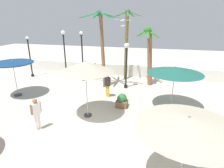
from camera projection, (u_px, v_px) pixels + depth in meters
ground_plane at (94, 136)px, 8.75m from camera, size 56.00×56.00×0.00m
boundary_wall at (128, 71)px, 17.57m from camera, size 25.20×0.30×1.09m
patio_umbrella_0 at (13, 65)px, 12.61m from camera, size 2.69×2.69×2.51m
patio_umbrella_1 at (175, 70)px, 10.72m from camera, size 3.18×3.18×2.64m
patio_umbrella_2 at (86, 67)px, 9.61m from camera, size 2.88×2.88×3.16m
patio_umbrella_3 at (188, 123)px, 5.27m from camera, size 3.08×3.08×2.66m
palm_tree_0 at (127, 38)px, 15.89m from camera, size 2.42×2.46×5.92m
palm_tree_1 at (101, 39)px, 13.83m from camera, size 3.08×3.08×5.76m
palm_tree_2 at (149, 50)px, 14.60m from camera, size 1.98×1.98×4.65m
lamp_post_0 at (82, 55)px, 15.83m from camera, size 0.30×0.30×4.22m
lamp_post_1 at (64, 49)px, 16.88m from camera, size 0.38×0.38×4.20m
lamp_post_2 at (30, 56)px, 17.07m from camera, size 0.29×0.29×3.70m
lamp_post_3 at (126, 59)px, 14.06m from camera, size 0.40×0.40×3.51m
lounge_chair_2 at (198, 131)px, 8.40m from camera, size 1.10×1.92×0.81m
guest_0 at (95, 70)px, 16.49m from camera, size 0.52×0.37×1.52m
guest_2 at (36, 111)px, 8.96m from camera, size 0.37×0.52×1.64m
guest_3 at (108, 83)px, 12.79m from camera, size 0.54×0.34×1.65m
seagull_0 at (123, 20)px, 13.10m from camera, size 1.34×0.43×0.15m
seagull_1 at (123, 26)px, 17.66m from camera, size 0.42×1.02×0.14m
planter at (122, 101)px, 11.55m from camera, size 0.70×0.70×0.85m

